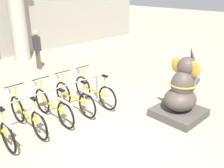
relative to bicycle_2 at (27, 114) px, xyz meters
The scene contains 9 objects.
ground_plane 2.09m from the bicycle_2, 61.69° to the right, with size 60.00×60.00×0.00m, color #9E937F.
column_right 6.75m from the bicycle_2, 65.31° to the left, with size 0.88×0.88×5.16m.
bike_rack 0.42m from the bicycle_2, 22.81° to the left, with size 4.04×0.05×0.77m.
bicycle_2 is the anchor object (origin of this frame).
bicycle_3 0.69m from the bicycle_2, ahead, with size 0.48×1.78×1.02m.
bicycle_4 1.38m from the bicycle_2, ahead, with size 0.48×1.78×1.02m.
bicycle_5 2.07m from the bicycle_2, ahead, with size 0.48×1.78×1.02m.
elephant_statue 3.86m from the bicycle_2, 34.05° to the right, with size 1.17×1.17×1.85m.
person_pedestrian 4.79m from the bicycle_2, 57.97° to the left, with size 0.21×0.47×1.58m.
Camera 1 is at (-3.14, -3.31, 3.24)m, focal length 40.00 mm.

